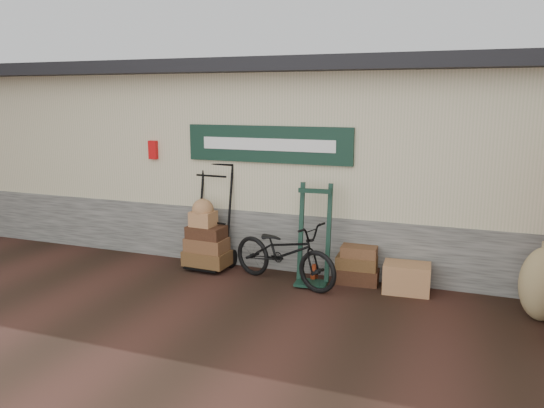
# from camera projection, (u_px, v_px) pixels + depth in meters

# --- Properties ---
(ground) EXTENTS (80.00, 80.00, 0.00)m
(ground) POSITION_uv_depth(u_px,v_px,m) (263.00, 292.00, 7.31)
(ground) COLOR black
(ground) RESTS_ON ground
(station_building) EXTENTS (14.40, 4.10, 3.20)m
(station_building) POSITION_uv_depth(u_px,v_px,m) (319.00, 155.00, 9.50)
(station_building) COLOR #4C4C47
(station_building) RESTS_ON ground
(porter_trolley) EXTENTS (0.86, 0.67, 1.66)m
(porter_trolley) POSITION_uv_depth(u_px,v_px,m) (212.00, 215.00, 8.28)
(porter_trolley) COLOR black
(porter_trolley) RESTS_ON ground
(green_barrow) EXTENTS (0.55, 0.48, 1.45)m
(green_barrow) POSITION_uv_depth(u_px,v_px,m) (314.00, 235.00, 7.52)
(green_barrow) COLOR black
(green_barrow) RESTS_ON ground
(suitcase_stack) EXTENTS (0.65, 0.43, 0.56)m
(suitcase_stack) POSITION_uv_depth(u_px,v_px,m) (357.00, 264.00, 7.64)
(suitcase_stack) COLOR #351C10
(suitcase_stack) RESTS_ON ground
(wicker_hamper) EXTENTS (0.65, 0.45, 0.41)m
(wicker_hamper) POSITION_uv_depth(u_px,v_px,m) (407.00, 278.00, 7.28)
(wicker_hamper) COLOR #9C683E
(wicker_hamper) RESTS_ON ground
(bicycle) EXTENTS (1.15, 1.88, 1.03)m
(bicycle) POSITION_uv_depth(u_px,v_px,m) (284.00, 249.00, 7.56)
(bicycle) COLOR black
(bicycle) RESTS_ON ground
(burlap_sack_left) EXTENTS (0.64, 0.56, 0.92)m
(burlap_sack_left) POSITION_uv_depth(u_px,v_px,m) (544.00, 284.00, 6.30)
(burlap_sack_left) COLOR olive
(burlap_sack_left) RESTS_ON ground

